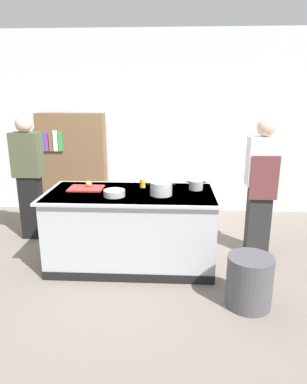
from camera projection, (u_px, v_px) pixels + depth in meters
The scene contains 13 objects.
ground_plane at pixel (132, 263), 4.19m from camera, with size 10.00×10.00×0.00m, color slate.
back_wall at pixel (145, 124), 5.79m from camera, with size 6.40×0.12×3.00m, color silver.
counter_island at pixel (132, 227), 4.06m from camera, with size 1.98×0.98×0.90m.
cutting_board at pixel (86, 188), 4.07m from camera, with size 0.40×0.28×0.02m, color red.
onion at pixel (89, 184), 4.10m from camera, with size 0.07×0.07×0.07m, color tan.
stock_pot at pixel (161, 189), 3.82m from camera, with size 0.31×0.25×0.15m.
sauce_pan at pixel (196, 185), 4.04m from camera, with size 0.23×0.16×0.11m.
mixing_bowl at pixel (114, 193), 3.78m from camera, with size 0.24×0.24×0.07m, color #B7BABF.
juice_cup at pixel (143, 183), 4.13m from camera, with size 0.07×0.07×0.10m, color yellow.
trash_bin at pixel (249, 281), 3.29m from camera, with size 0.44×0.44×0.51m, color #4C4C51.
person_chef at pixel (261, 184), 4.24m from camera, with size 0.38×0.25×1.72m.
person_guest at pixel (29, 175), 4.72m from camera, with size 0.38×0.24×1.72m.
bookshelf at pixel (73, 165), 5.74m from camera, with size 1.10×0.31×1.70m.
Camera 1 is at (0.46, -3.77, 1.99)m, focal length 31.97 mm.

